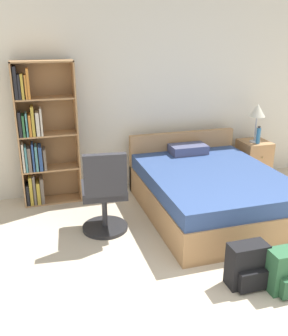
# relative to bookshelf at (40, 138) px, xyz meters

# --- Properties ---
(wall_back) EXTENTS (9.00, 0.06, 2.60)m
(wall_back) POSITION_rel_bookshelf_xyz_m (1.52, 0.24, 0.43)
(wall_back) COLOR silver
(wall_back) RESTS_ON ground_plane
(bookshelf) EXTENTS (0.74, 0.29, 1.82)m
(bookshelf) POSITION_rel_bookshelf_xyz_m (0.00, 0.00, 0.00)
(bookshelf) COLOR #AD7F51
(bookshelf) RESTS_ON ground_plane
(bed) EXTENTS (1.55, 2.01, 0.81)m
(bed) POSITION_rel_bookshelf_xyz_m (1.95, -0.89, -0.59)
(bed) COLOR #AD7F51
(bed) RESTS_ON ground_plane
(office_chair) EXTENTS (0.53, 0.60, 0.99)m
(office_chair) POSITION_rel_bookshelf_xyz_m (0.61, -1.05, -0.40)
(office_chair) COLOR #232326
(office_chair) RESTS_ON ground_plane
(nightstand) EXTENTS (0.41, 0.45, 0.62)m
(nightstand) POSITION_rel_bookshelf_xyz_m (3.05, -0.12, -0.56)
(nightstand) COLOR #AD7F51
(nightstand) RESTS_ON ground_plane
(table_lamp) EXTENTS (0.23, 0.23, 0.56)m
(table_lamp) POSITION_rel_bookshelf_xyz_m (3.01, -0.15, 0.20)
(table_lamp) COLOR #B2B2B7
(table_lamp) RESTS_ON nightstand
(water_bottle) EXTENTS (0.06, 0.06, 0.25)m
(water_bottle) POSITION_rel_bookshelf_xyz_m (3.02, -0.22, -0.14)
(water_bottle) COLOR teal
(water_bottle) RESTS_ON nightstand
(backpack_green) EXTENTS (0.34, 0.26, 0.39)m
(backpack_green) POSITION_rel_bookshelf_xyz_m (1.92, -2.48, -0.69)
(backpack_green) COLOR #2D603D
(backpack_green) RESTS_ON ground_plane
(backpack_black) EXTENTS (0.35, 0.24, 0.40)m
(backpack_black) POSITION_rel_bookshelf_xyz_m (1.63, -2.33, -0.68)
(backpack_black) COLOR black
(backpack_black) RESTS_ON ground_plane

